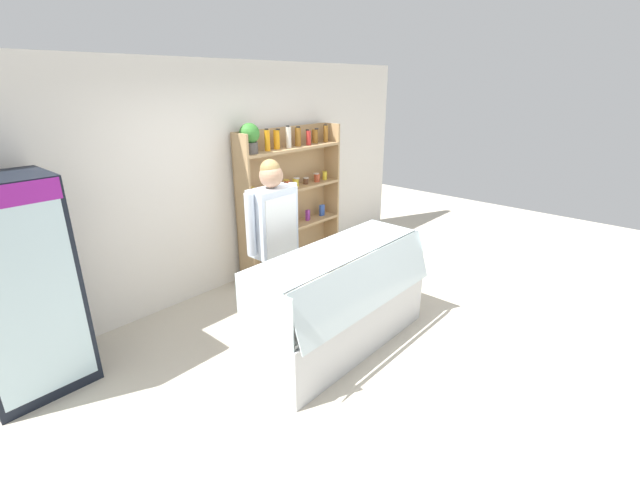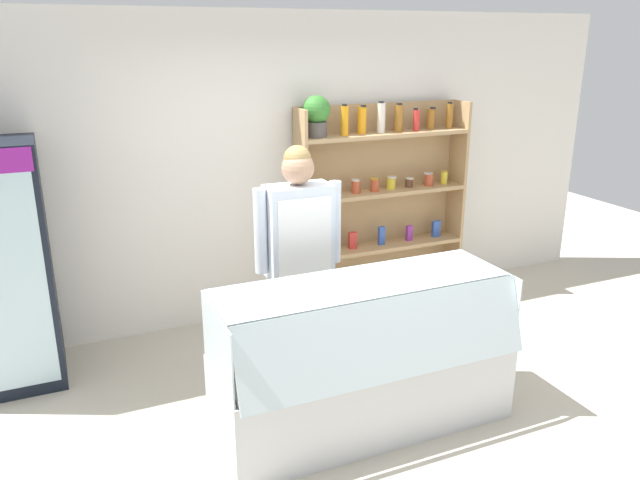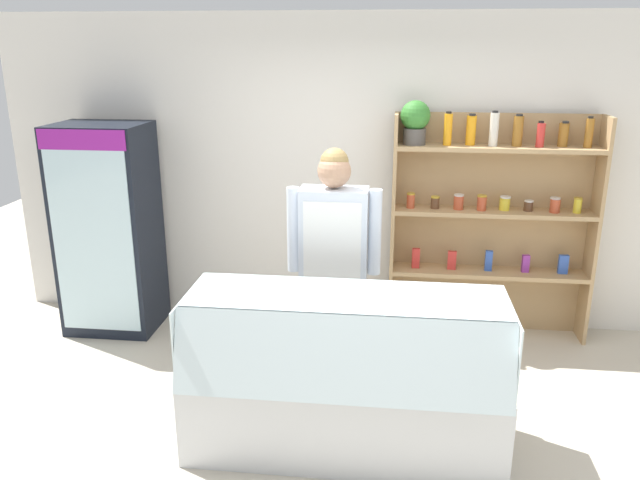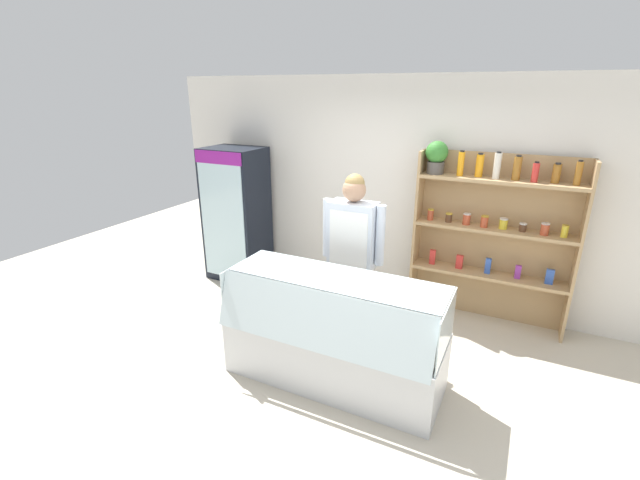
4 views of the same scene
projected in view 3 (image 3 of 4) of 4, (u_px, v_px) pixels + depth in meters
name	position (u px, v px, depth m)	size (l,w,h in m)	color
ground_plane	(373.00, 447.00, 3.94)	(12.00, 12.00, 0.00)	beige
back_wall	(385.00, 174.00, 5.44)	(6.80, 0.10, 2.70)	white
drinks_fridge	(109.00, 229.00, 5.39)	(0.76, 0.62, 1.81)	black
shelving_unit	(484.00, 208.00, 5.21)	(1.67, 0.29, 2.01)	tan
deli_display_case	(343.00, 401.00, 3.88)	(1.94, 0.76, 1.01)	silver
shop_clerk	(334.00, 248.00, 4.39)	(0.66, 0.25, 1.77)	#4C4233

